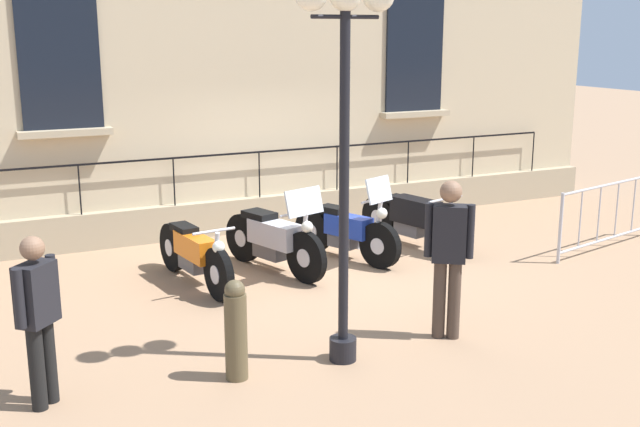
# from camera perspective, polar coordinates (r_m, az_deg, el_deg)

# --- Properties ---
(ground_plane) EXTENTS (60.00, 60.00, 0.00)m
(ground_plane) POSITION_cam_1_polar(r_m,az_deg,el_deg) (11.22, -0.37, -3.80)
(ground_plane) COLOR #9E7A5B
(building_facade) EXTENTS (0.82, 13.85, 6.69)m
(building_facade) POSITION_cam_1_polar(r_m,az_deg,el_deg) (13.11, -5.34, 13.10)
(building_facade) COLOR #C6B28E
(building_facade) RESTS_ON ground_plane
(motorcycle_orange) EXTENTS (2.15, 0.57, 0.90)m
(motorcycle_orange) POSITION_cam_1_polar(r_m,az_deg,el_deg) (10.38, -9.24, -2.99)
(motorcycle_orange) COLOR black
(motorcycle_orange) RESTS_ON ground_plane
(motorcycle_silver) EXTENTS (2.02, 0.90, 1.29)m
(motorcycle_silver) POSITION_cam_1_polar(r_m,az_deg,el_deg) (10.79, -3.37, -1.94)
(motorcycle_silver) COLOR black
(motorcycle_silver) RESTS_ON ground_plane
(motorcycle_blue) EXTENTS (1.84, 0.93, 1.31)m
(motorcycle_blue) POSITION_cam_1_polar(r_m,az_deg,el_deg) (11.36, 2.02, -1.37)
(motorcycle_blue) COLOR black
(motorcycle_blue) RESTS_ON ground_plane
(motorcycle_black) EXTENTS (2.15, 0.84, 0.90)m
(motorcycle_black) POSITION_cam_1_polar(r_m,az_deg,el_deg) (12.07, 6.94, -0.43)
(motorcycle_black) COLOR black
(motorcycle_black) RESTS_ON ground_plane
(lamppost) EXTENTS (0.31, 1.01, 3.79)m
(lamppost) POSITION_cam_1_polar(r_m,az_deg,el_deg) (7.44, 1.84, 8.68)
(lamppost) COLOR black
(lamppost) RESTS_ON ground_plane
(crowd_barrier) EXTENTS (0.62, 2.46, 1.05)m
(crowd_barrier) POSITION_cam_1_polar(r_m,az_deg,el_deg) (12.69, 20.47, 0.02)
(crowd_barrier) COLOR #B7B7BF
(crowd_barrier) RESTS_ON ground_plane
(bollard) EXTENTS (0.22, 0.22, 1.01)m
(bollard) POSITION_cam_1_polar(r_m,az_deg,el_deg) (7.56, -6.23, -8.51)
(bollard) COLOR brown
(bollard) RESTS_ON ground_plane
(pedestrian_standing) EXTENTS (0.41, 0.41, 1.59)m
(pedestrian_standing) POSITION_cam_1_polar(r_m,az_deg,el_deg) (7.30, -20.09, -6.89)
(pedestrian_standing) COLOR black
(pedestrian_standing) RESTS_ON ground_plane
(pedestrian_walking) EXTENTS (0.38, 0.45, 1.77)m
(pedestrian_walking) POSITION_cam_1_polar(r_m,az_deg,el_deg) (8.45, 9.47, -2.66)
(pedestrian_walking) COLOR #47382D
(pedestrian_walking) RESTS_ON ground_plane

